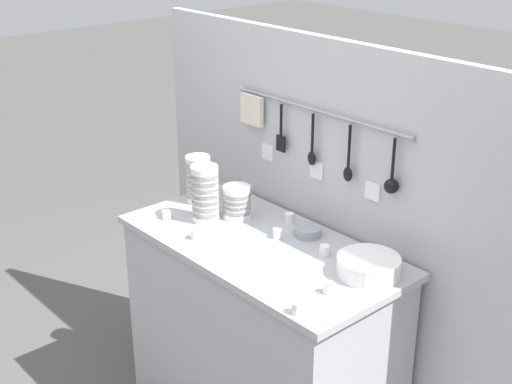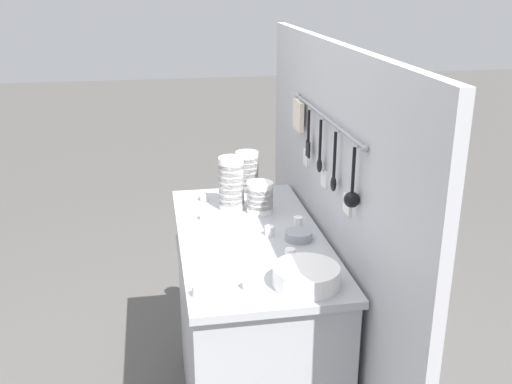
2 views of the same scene
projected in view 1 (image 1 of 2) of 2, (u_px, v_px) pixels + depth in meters
The scene contains 14 objects.
counter at pixel (261, 343), 3.03m from camera, with size 1.20×0.60×0.96m.
back_wall at pixel (318, 237), 3.08m from camera, with size 2.00×0.09×1.74m.
bowl_stack_wide_centre at pixel (237, 202), 3.04m from camera, with size 0.12×0.12×0.14m.
bowl_stack_nested_right at pixel (198, 179), 3.19m from camera, with size 0.11×0.11×0.22m.
bowl_stack_short_front at pixel (205, 194), 2.99m from camera, with size 0.11×0.11×0.25m.
plate_stack at pixel (369, 266), 2.59m from camera, with size 0.23×0.23×0.07m.
steel_mixing_bowl at pixel (308, 231), 2.90m from camera, with size 0.11×0.11×0.04m.
cup_back_left at pixel (329, 288), 2.48m from camera, with size 0.04×0.04×0.04m.
cup_centre at pixel (196, 234), 2.87m from camera, with size 0.04×0.04×0.04m.
cup_by_caddy at pixel (167, 215), 3.05m from camera, with size 0.04×0.04×0.04m.
cup_edge_near at pixel (325, 250), 2.74m from camera, with size 0.04×0.04×0.04m.
cup_beside_plates at pixel (297, 308), 2.36m from camera, with size 0.04×0.04×0.04m.
cup_back_right at pixel (278, 234), 2.88m from camera, with size 0.04×0.04×0.04m.
cup_edge_far at pixel (290, 218), 3.02m from camera, with size 0.04×0.04×0.04m.
Camera 1 is at (1.89, -1.70, 2.25)m, focal length 50.00 mm.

